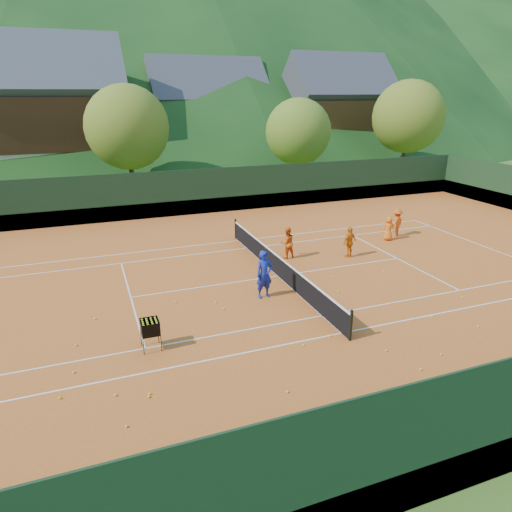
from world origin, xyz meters
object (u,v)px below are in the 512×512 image
object	(u,v)px
chalet_mid	(207,118)
chalet_right	(336,115)
student_a	(287,243)
chalet_left	(48,116)
student_b	(349,242)
student_c	(389,228)
tennis_net	(278,265)
ball_hopper	(150,328)
coach	(264,274)
student_d	(397,223)

from	to	relation	value
chalet_mid	chalet_right	world-z (taller)	chalet_right
student_a	chalet_right	distance (m)	33.93
chalet_left	chalet_right	xyz separation A→B (m)	(30.00, 0.00, -0.39)
student_b	student_c	size ratio (longest dim) A/B	1.15
student_a	chalet_mid	world-z (taller)	chalet_mid
tennis_net	ball_hopper	bearing A→B (deg)	-145.93
coach	student_c	world-z (taller)	coach
student_d	chalet_right	xyz separation A→B (m)	(11.35, 26.82, 4.46)
student_c	chalet_right	bearing A→B (deg)	-93.87
student_c	student_b	bearing A→B (deg)	44.70
student_c	chalet_right	world-z (taller)	chalet_right
student_a	tennis_net	distance (m)	2.44
coach	chalet_mid	size ratio (longest dim) A/B	0.15
ball_hopper	chalet_mid	bearing A→B (deg)	72.29
coach	tennis_net	xyz separation A→B (m)	(1.40, 1.84, -0.47)
student_c	student_d	size ratio (longest dim) A/B	0.86
ball_hopper	chalet_right	bearing A→B (deg)	52.54
chalet_left	tennis_net	bearing A→B (deg)	-71.57
student_d	tennis_net	xyz separation A→B (m)	(-8.65, -3.18, -0.28)
student_d	chalet_right	bearing A→B (deg)	-136.39
student_b	tennis_net	distance (m)	4.44
tennis_net	chalet_right	distance (m)	36.37
student_c	ball_hopper	world-z (taller)	student_c
student_a	student_b	xyz separation A→B (m)	(2.96, -0.92, -0.02)
student_d	chalet_mid	bearing A→B (deg)	-108.53
student_a	chalet_left	size ratio (longest dim) A/B	0.11
ball_hopper	chalet_right	xyz separation A→B (m)	(26.20, 34.19, 4.49)
student_a	chalet_mid	xyz separation A→B (m)	(4.66, 31.98, 4.18)
chalet_mid	coach	bearing A→B (deg)	-101.66
chalet_left	chalet_right	bearing A→B (deg)	0.00
chalet_right	chalet_mid	bearing A→B (deg)	164.05
tennis_net	coach	bearing A→B (deg)	-127.16
student_c	ball_hopper	size ratio (longest dim) A/B	1.33
coach	student_c	distance (m)	10.20
chalet_mid	student_a	bearing A→B (deg)	-98.29
ball_hopper	chalet_right	size ratio (longest dim) A/B	0.08
student_b	chalet_left	size ratio (longest dim) A/B	0.11
coach	chalet_right	size ratio (longest dim) A/B	0.16
student_b	chalet_left	distance (m)	32.61
tennis_net	chalet_mid	world-z (taller)	chalet_mid
student_c	tennis_net	world-z (taller)	student_c
coach	student_b	xyz separation A→B (m)	(5.69, 2.93, -0.20)
chalet_right	tennis_net	bearing A→B (deg)	-123.69
ball_hopper	chalet_left	world-z (taller)	chalet_left
student_b	chalet_right	world-z (taller)	chalet_right
chalet_right	coach	bearing A→B (deg)	-123.90
student_a	student_b	bearing A→B (deg)	157.76
chalet_left	chalet_right	distance (m)	30.00
coach	student_a	bearing A→B (deg)	48.22
student_b	tennis_net	size ratio (longest dim) A/B	0.13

